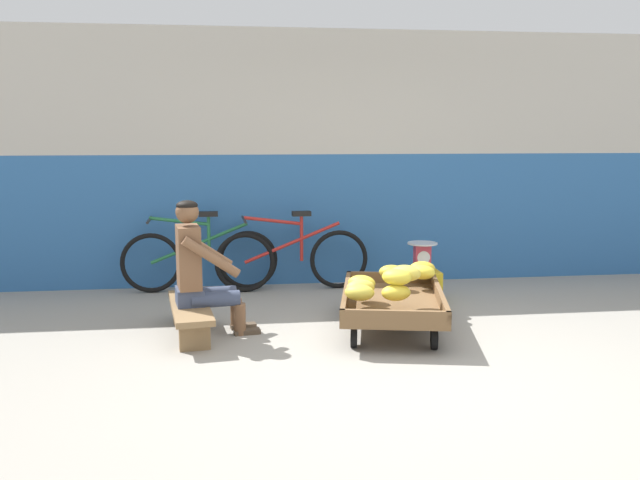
# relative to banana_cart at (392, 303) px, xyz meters

# --- Properties ---
(ground_plane) EXTENTS (80.00, 80.00, 0.00)m
(ground_plane) POSITION_rel_banana_cart_xyz_m (-0.20, -1.07, -0.24)
(ground_plane) COLOR gray
(back_wall) EXTENTS (16.00, 0.30, 2.79)m
(back_wall) POSITION_rel_banana_cart_xyz_m (-0.20, 2.04, 1.15)
(back_wall) COLOR #2D609E
(back_wall) RESTS_ON ground
(banana_cart) EXTENTS (1.12, 1.58, 0.36)m
(banana_cart) POSITION_rel_banana_cart_xyz_m (0.00, 0.00, 0.00)
(banana_cart) COLOR brown
(banana_cart) RESTS_ON ground
(banana_pile) EXTENTS (1.04, 1.14, 0.26)m
(banana_pile) POSITION_rel_banana_cart_xyz_m (-0.01, -0.06, 0.22)
(banana_pile) COLOR yellow
(banana_pile) RESTS_ON banana_cart
(low_bench) EXTENTS (0.45, 1.13, 0.27)m
(low_bench) POSITION_rel_banana_cart_xyz_m (-1.71, 0.05, -0.04)
(low_bench) COLOR olive
(low_bench) RESTS_ON ground
(vendor_seated) EXTENTS (0.72, 0.54, 1.14)m
(vendor_seated) POSITION_rel_banana_cart_xyz_m (-1.63, 0.07, 0.33)
(vendor_seated) COLOR brown
(vendor_seated) RESTS_ON ground
(plastic_crate) EXTENTS (0.36, 0.28, 0.30)m
(plastic_crate) POSITION_rel_banana_cart_xyz_m (0.54, 0.98, -0.09)
(plastic_crate) COLOR gold
(plastic_crate) RESTS_ON ground
(weighing_scale) EXTENTS (0.30, 0.30, 0.29)m
(weighing_scale) POSITION_rel_banana_cart_xyz_m (0.54, 0.98, 0.21)
(weighing_scale) COLOR #28282D
(weighing_scale) RESTS_ON plastic_crate
(bicycle_near_left) EXTENTS (1.66, 0.48, 0.86)m
(bicycle_near_left) POSITION_rel_banana_cart_xyz_m (-1.71, 1.68, 0.11)
(bicycle_near_left) COLOR black
(bicycle_near_left) RESTS_ON ground
(bicycle_far_left) EXTENTS (1.66, 0.48, 0.86)m
(bicycle_far_left) POSITION_rel_banana_cart_xyz_m (-0.72, 1.59, 0.11)
(bicycle_far_left) COLOR black
(bicycle_far_left) RESTS_ON ground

